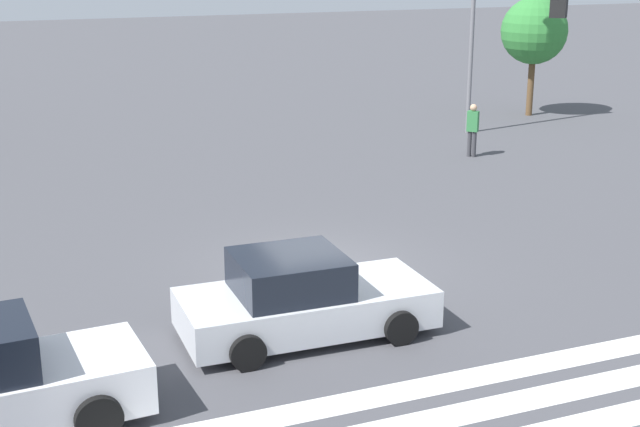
# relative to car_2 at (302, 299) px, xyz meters

# --- Properties ---
(ground_plane) EXTENTS (145.65, 145.65, 0.00)m
(ground_plane) POSITION_rel_car_2_xyz_m (1.57, 3.03, -0.68)
(ground_plane) COLOR #47474C
(car_2) EXTENTS (4.52, 2.27, 1.53)m
(car_2) POSITION_rel_car_2_xyz_m (0.00, 0.00, 0.00)
(car_2) COLOR silver
(car_2) RESTS_ON ground_plane
(pedestrian) EXTENTS (0.41, 0.41, 1.76)m
(pedestrian) POSITION_rel_car_2_xyz_m (10.27, 11.11, 0.31)
(pedestrian) COLOR #38383D
(pedestrian) RESTS_ON ground_plane
(tree_corner_a) EXTENTS (2.68, 2.68, 4.78)m
(tree_corner_a) POSITION_rel_car_2_xyz_m (16.46, 16.77, 2.74)
(tree_corner_a) COLOR brown
(tree_corner_a) RESTS_ON ground_plane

